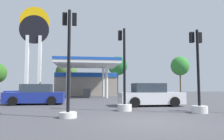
# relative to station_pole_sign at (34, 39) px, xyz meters

# --- Properties ---
(ground_plane) EXTENTS (90.00, 90.00, 0.00)m
(ground_plane) POSITION_rel_station_pole_sign_xyz_m (9.26, -21.50, -7.95)
(ground_plane) COLOR #47474C
(ground_plane) RESTS_ON ground
(gas_station) EXTENTS (9.13, 14.50, 4.67)m
(gas_station) POSITION_rel_station_pole_sign_xyz_m (7.28, 3.28, -5.85)
(gas_station) COLOR gray
(gas_station) RESTS_ON ground
(station_pole_sign) EXTENTS (3.99, 0.56, 12.49)m
(station_pole_sign) POSITION_rel_station_pole_sign_xyz_m (0.00, 0.00, 0.00)
(station_pole_sign) COLOR white
(station_pole_sign) RESTS_ON ground
(car_0) EXTENTS (4.39, 2.03, 1.57)m
(car_0) POSITION_rel_station_pole_sign_xyz_m (3.13, -12.75, -7.24)
(car_0) COLOR black
(car_0) RESTS_ON ground
(car_1) EXTENTS (4.76, 2.80, 1.60)m
(car_1) POSITION_rel_station_pole_sign_xyz_m (1.42, -7.65, -7.22)
(car_1) COLOR black
(car_1) RESTS_ON ground
(car_2) EXTENTS (4.51, 2.08, 1.61)m
(car_2) POSITION_rel_station_pole_sign_xyz_m (11.52, -15.18, -7.22)
(car_2) COLOR black
(car_2) RESTS_ON ground
(traffic_signal_1) EXTENTS (0.81, 0.81, 4.77)m
(traffic_signal_1) POSITION_rel_station_pole_sign_xyz_m (9.07, -17.90, -6.81)
(traffic_signal_1) COLOR silver
(traffic_signal_1) RESTS_ON ground
(traffic_signal_2) EXTENTS (0.78, 0.78, 4.90)m
(traffic_signal_2) POSITION_rel_station_pole_sign_xyz_m (6.08, -20.09, -6.15)
(traffic_signal_2) COLOR silver
(traffic_signal_2) RESTS_ON ground
(traffic_signal_3) EXTENTS (0.81, 0.81, 4.42)m
(traffic_signal_3) POSITION_rel_station_pole_sign_xyz_m (12.77, -19.39, -6.65)
(traffic_signal_3) COLOR silver
(traffic_signal_3) RESTS_ON ground
(tree_1) EXTENTS (3.67, 3.67, 5.49)m
(tree_1) POSITION_rel_station_pole_sign_xyz_m (3.94, 7.15, -3.97)
(tree_1) COLOR brown
(tree_1) RESTS_ON ground
(tree_2) EXTENTS (3.55, 3.55, 6.92)m
(tree_2) POSITION_rel_station_pole_sign_xyz_m (13.10, 8.01, -2.79)
(tree_2) COLOR brown
(tree_2) RESTS_ON ground
(tree_3) EXTENTS (3.40, 3.40, 7.00)m
(tree_3) POSITION_rel_station_pole_sign_xyz_m (24.77, 7.00, -2.74)
(tree_3) COLOR brown
(tree_3) RESTS_ON ground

